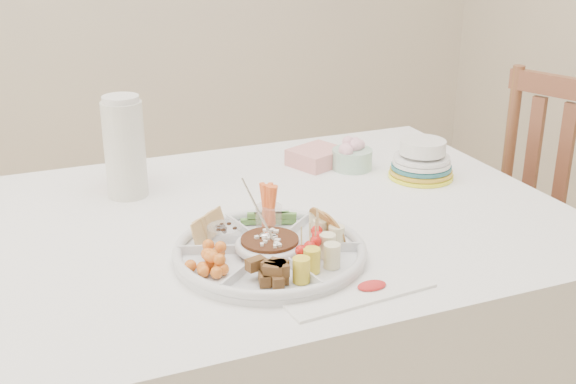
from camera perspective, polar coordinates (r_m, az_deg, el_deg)
name	(u,v)px	position (r m, az deg, el deg)	size (l,w,h in m)	color
dining_table	(239,363)	(1.81, -3.88, -13.33)	(1.52, 1.02, 0.76)	white
chair	(521,262)	(2.11, 17.90, -5.31)	(0.42, 0.42, 1.00)	brown
party_tray	(270,249)	(1.44, -1.45, -4.53)	(0.38, 0.38, 0.04)	white
bean_dip	(270,246)	(1.44, -1.45, -4.26)	(0.12, 0.12, 0.04)	#4D2A1E
tortillas	(323,225)	(1.50, 2.81, -2.61)	(0.10, 0.10, 0.06)	olive
carrot_cucumber	(268,205)	(1.54, -1.56, -1.02)	(0.11, 0.11, 0.10)	orange
pita_raisins	(214,227)	(1.49, -5.84, -2.75)	(0.10, 0.10, 0.05)	tan
cherries	(211,259)	(1.38, -6.09, -5.27)	(0.10, 0.10, 0.04)	#C8842C
granola_chunks	(271,274)	(1.32, -1.33, -6.48)	(0.09, 0.09, 0.04)	brown
banana_tomato	(330,246)	(1.37, 3.32, -4.25)	(0.10, 0.10, 0.09)	#FBF395
cup_stack	(123,140)	(1.84, -12.93, 4.06)	(0.09, 0.09, 0.24)	#B8CEB5
thermos	(124,146)	(1.77, -12.80, 3.58)	(0.10, 0.10, 0.25)	silver
flower_bowl	(352,154)	(1.94, 5.10, 2.98)	(0.11, 0.11, 0.08)	#83BF9D
napkin_stack	(317,157)	(1.97, 2.30, 2.79)	(0.13, 0.12, 0.04)	pink
plate_stack	(422,158)	(1.90, 10.53, 2.67)	(0.17, 0.17, 0.11)	#D5AE54
placemat	(357,292)	(1.33, 5.48, -7.84)	(0.29, 0.10, 0.01)	white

